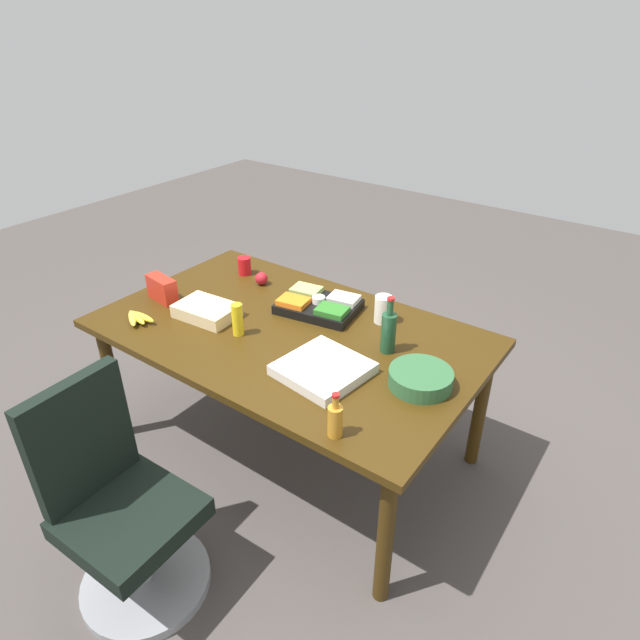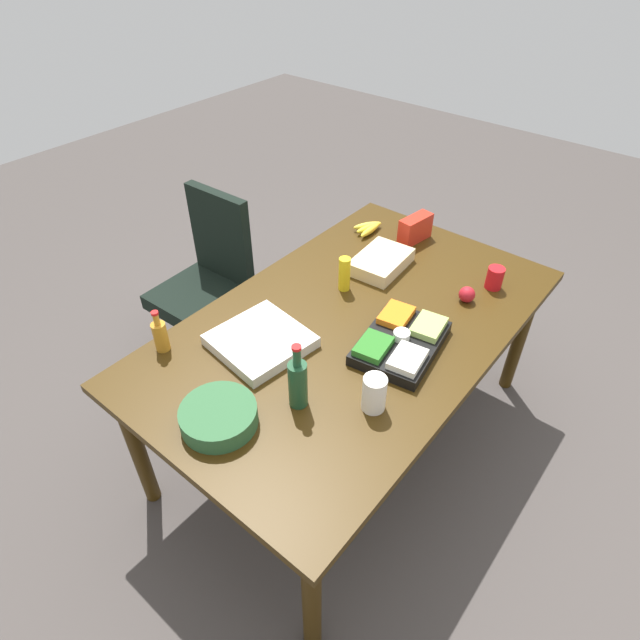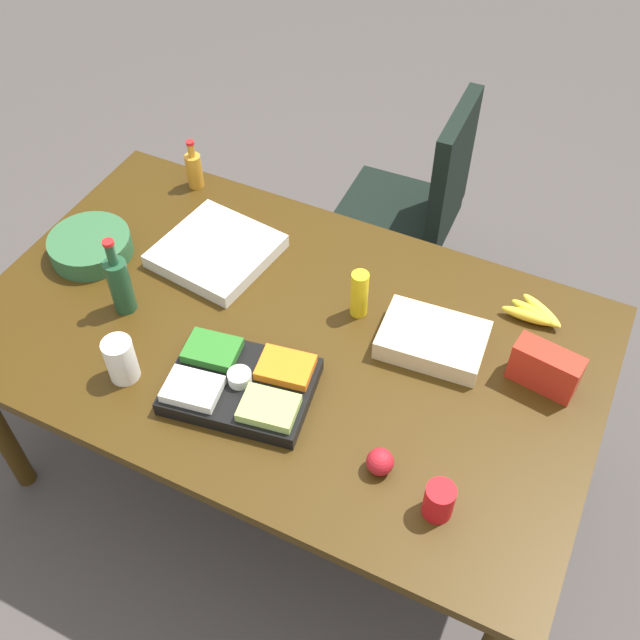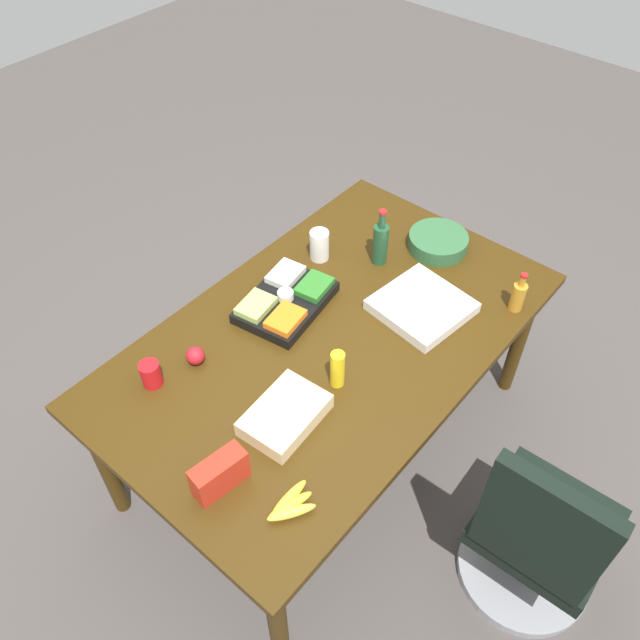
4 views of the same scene
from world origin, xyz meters
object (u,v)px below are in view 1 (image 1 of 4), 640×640
chip_bag_red (162,289)px  banana_bunch (138,318)px  mayo_jar (383,309)px  dressing_bottle (335,420)px  salad_bowl (420,378)px  pizza_box (323,369)px  apple_red (262,279)px  red_solo_cup (244,266)px  office_chair (123,519)px  sheet_cake (207,311)px  conference_table (289,342)px  wine_bottle (389,331)px  mustard_bottle (237,320)px  veggie_tray (319,305)px

chip_bag_red → banana_bunch: bearing=-70.4°
mayo_jar → dressing_bottle: size_ratio=0.75×
salad_bowl → pizza_box: salad_bowl is taller
apple_red → red_solo_cup: size_ratio=0.69×
office_chair → apple_red: size_ratio=13.46×
sheet_cake → conference_table: bearing=18.7°
salad_bowl → chip_bag_red: (-1.55, -0.13, 0.03)m
wine_bottle → pizza_box: wine_bottle is taller
wine_bottle → banana_bunch: wine_bottle is taller
mustard_bottle → salad_bowl: mustard_bottle is taller
salad_bowl → office_chair: bearing=-127.3°
mustard_bottle → chip_bag_red: (-0.60, 0.02, -0.02)m
wine_bottle → banana_bunch: bearing=-156.3°
office_chair → pizza_box: bearing=65.2°
chip_bag_red → pizza_box: size_ratio=0.56×
mustard_bottle → red_solo_cup: mustard_bottle is taller
office_chair → red_solo_cup: office_chair is taller
salad_bowl → dressing_bottle: (-0.12, -0.48, 0.04)m
sheet_cake → red_solo_cup: (-0.20, 0.52, 0.02)m
red_solo_cup → sheet_cake: bearing=-68.5°
salad_bowl → apple_red: bearing=164.0°
conference_table → salad_bowl: salad_bowl is taller
apple_red → pizza_box: bearing=-32.5°
conference_table → sheet_cake: size_ratio=6.18×
mayo_jar → red_solo_cup: bearing=179.2°
red_solo_cup → pizza_box: bearing=-29.7°
red_solo_cup → banana_bunch: red_solo_cup is taller
salad_bowl → veggie_tray: size_ratio=0.61×
salad_bowl → banana_bunch: salad_bowl is taller
chip_bag_red → mustard_bottle: bearing=-2.2°
chip_bag_red → dressing_bottle: size_ratio=1.01×
conference_table → apple_red: 0.57m
conference_table → mustard_bottle: (-0.18, -0.18, 0.16)m
veggie_tray → sheet_cake: bearing=-137.9°
wine_bottle → sheet_cake: bearing=-163.9°
dressing_bottle → office_chair: bearing=-140.2°
veggie_tray → red_solo_cup: (-0.65, 0.11, 0.02)m
conference_table → mayo_jar: bearing=45.3°
mayo_jar → pizza_box: size_ratio=0.42×
pizza_box → banana_bunch: bearing=-162.4°
wine_bottle → red_solo_cup: 1.18m
conference_table → mustard_bottle: bearing=-133.8°
mustard_bottle → dressing_bottle: bearing=-21.9°
wine_bottle → salad_bowl: (0.26, -0.16, -0.07)m
wine_bottle → veggie_tray: wine_bottle is taller
mayo_jar → dressing_bottle: dressing_bottle is taller
office_chair → banana_bunch: size_ratio=5.09×
sheet_cake → red_solo_cup: 0.56m
sheet_cake → salad_bowl: 1.22m
red_solo_cup → dressing_bottle: (1.29, -0.88, 0.02)m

